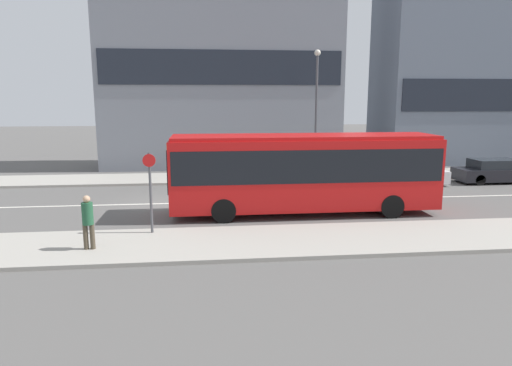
# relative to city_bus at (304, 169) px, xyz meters

# --- Properties ---
(ground_plane) EXTENTS (120.00, 120.00, 0.00)m
(ground_plane) POSITION_rel_city_bus_xyz_m (-5.96, 2.40, -1.89)
(ground_plane) COLOR #595654
(sidewalk_near) EXTENTS (44.00, 3.50, 0.13)m
(sidewalk_near) POSITION_rel_city_bus_xyz_m (-5.96, -3.85, -1.83)
(sidewalk_near) COLOR #A39E93
(sidewalk_near) RESTS_ON ground_plane
(sidewalk_far) EXTENTS (44.00, 3.50, 0.13)m
(sidewalk_far) POSITION_rel_city_bus_xyz_m (-5.96, 8.65, -1.83)
(sidewalk_far) COLOR #A39E93
(sidewalk_far) RESTS_ON ground_plane
(lane_centerline) EXTENTS (41.80, 0.16, 0.01)m
(lane_centerline) POSITION_rel_city_bus_xyz_m (-5.96, 2.40, -1.89)
(lane_centerline) COLOR silver
(lane_centerline) RESTS_ON ground_plane
(apartment_block_right_tower) EXTENTS (18.32, 5.75, 17.99)m
(apartment_block_right_tower) POSITION_rel_city_bus_xyz_m (18.06, 14.74, 7.10)
(apartment_block_right_tower) COLOR slate
(apartment_block_right_tower) RESTS_ON ground_plane
(city_bus) EXTENTS (10.97, 2.53, 3.29)m
(city_bus) POSITION_rel_city_bus_xyz_m (0.00, 0.00, 0.00)
(city_bus) COLOR red
(city_bus) RESTS_ON ground_plane
(parked_car_0) EXTENTS (4.58, 1.76, 1.35)m
(parked_car_0) POSITION_rel_city_bus_xyz_m (6.84, 5.62, -1.25)
(parked_car_0) COLOR silver
(parked_car_0) RESTS_ON ground_plane
(parked_car_1) EXTENTS (4.51, 1.73, 1.34)m
(parked_car_1) POSITION_rel_city_bus_xyz_m (12.38, 5.78, -1.26)
(parked_car_1) COLOR black
(parked_car_1) RESTS_ON ground_plane
(pedestrian_near_stop) EXTENTS (0.35, 0.34, 1.71)m
(pedestrian_near_stop) POSITION_rel_city_bus_xyz_m (-7.68, -4.20, -0.79)
(pedestrian_near_stop) COLOR #4C4233
(pedestrian_near_stop) RESTS_ON sidewalk_near
(bus_stop_sign) EXTENTS (0.44, 0.12, 2.83)m
(bus_stop_sign) POSITION_rel_city_bus_xyz_m (-5.94, -2.61, -0.12)
(bus_stop_sign) COLOR #4C4C51
(bus_stop_sign) RESTS_ON sidewalk_near
(street_lamp) EXTENTS (0.36, 0.36, 7.35)m
(street_lamp) POSITION_rel_city_bus_xyz_m (2.41, 8.05, 2.69)
(street_lamp) COLOR #4C4C51
(street_lamp) RESTS_ON sidewalk_far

